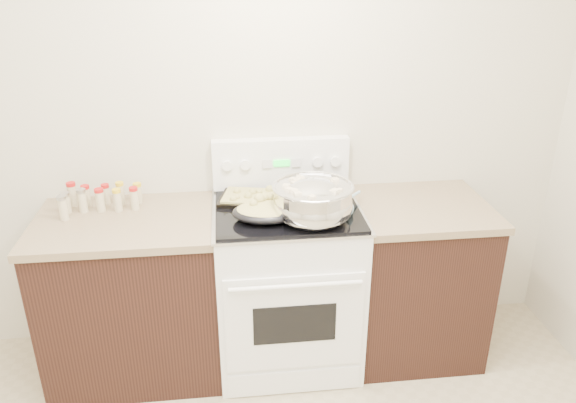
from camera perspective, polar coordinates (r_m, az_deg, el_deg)
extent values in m
cube|color=beige|center=(3.10, -7.39, 8.65)|extent=(4.00, 0.05, 2.70)
cube|color=black|center=(3.20, -15.26, -9.47)|extent=(0.90, 0.64, 0.88)
cube|color=brown|center=(2.98, -16.20, -2.04)|extent=(0.93, 0.67, 0.04)
cube|color=black|center=(3.32, 12.60, -7.84)|extent=(0.70, 0.64, 0.88)
cube|color=brown|center=(3.11, 13.35, -0.61)|extent=(0.73, 0.67, 0.04)
cube|color=white|center=(3.15, -0.11, -8.63)|extent=(0.76, 0.66, 0.92)
cube|color=white|center=(2.88, 0.68, -12.29)|extent=(0.70, 0.01, 0.55)
cube|color=black|center=(2.88, 0.69, -12.37)|extent=(0.42, 0.01, 0.22)
cylinder|color=white|center=(2.71, 0.81, -8.59)|extent=(0.65, 0.02, 0.02)
cube|color=white|center=(3.12, 0.64, -17.83)|extent=(0.70, 0.01, 0.14)
cube|color=silver|center=(2.93, -0.11, -0.93)|extent=(0.78, 0.68, 0.01)
cube|color=black|center=(2.92, -0.11, -0.72)|extent=(0.74, 0.64, 0.01)
cube|color=white|center=(3.14, -0.73, 3.94)|extent=(0.76, 0.07, 0.28)
cylinder|color=white|center=(3.08, -6.22, 3.64)|extent=(0.06, 0.02, 0.06)
cylinder|color=white|center=(3.08, -4.35, 3.73)|extent=(0.06, 0.02, 0.06)
cylinder|color=white|center=(3.12, 3.02, 4.03)|extent=(0.06, 0.02, 0.06)
cylinder|color=white|center=(3.14, 4.83, 4.09)|extent=(0.06, 0.02, 0.06)
cube|color=#19E533|center=(3.10, -0.65, 3.91)|extent=(0.09, 0.00, 0.04)
cube|color=silver|center=(3.09, -2.13, 3.84)|extent=(0.05, 0.00, 0.05)
cube|color=silver|center=(3.10, 0.82, 3.96)|extent=(0.05, 0.00, 0.05)
ellipsoid|color=silver|center=(2.77, 2.54, -0.29)|extent=(0.51, 0.51, 0.24)
cylinder|color=silver|center=(2.80, 2.52, -1.65)|extent=(0.22, 0.22, 0.01)
torus|color=silver|center=(2.73, 2.58, 1.53)|extent=(0.40, 0.40, 0.02)
cylinder|color=silver|center=(2.76, 2.55, 0.20)|extent=(0.38, 0.38, 0.13)
cylinder|color=brown|center=(2.74, 2.58, 1.30)|extent=(0.36, 0.36, 0.00)
cube|color=beige|center=(2.82, 4.80, 2.06)|extent=(0.04, 0.04, 0.03)
cube|color=beige|center=(2.80, 0.87, 2.02)|extent=(0.05, 0.05, 0.03)
cube|color=beige|center=(2.86, 1.13, 2.46)|extent=(0.03, 0.03, 0.02)
cube|color=beige|center=(2.77, 0.74, 1.71)|extent=(0.04, 0.04, 0.03)
cube|color=beige|center=(2.83, 1.27, 2.22)|extent=(0.05, 0.05, 0.03)
cube|color=beige|center=(2.74, 0.94, 1.47)|extent=(0.04, 0.04, 0.03)
cube|color=beige|center=(2.68, 0.69, 0.94)|extent=(0.04, 0.04, 0.03)
cube|color=beige|center=(2.70, 0.11, 1.10)|extent=(0.04, 0.04, 0.03)
cube|color=beige|center=(2.65, 0.95, 0.67)|extent=(0.04, 0.04, 0.03)
cube|color=beige|center=(2.74, -0.19, 1.46)|extent=(0.04, 0.04, 0.03)
cube|color=beige|center=(2.61, 2.45, 0.33)|extent=(0.04, 0.04, 0.03)
cube|color=beige|center=(2.70, 5.26, 1.07)|extent=(0.04, 0.04, 0.02)
cube|color=beige|center=(2.82, 0.45, 2.15)|extent=(0.04, 0.04, 0.03)
cube|color=beige|center=(2.65, 1.17, 0.71)|extent=(0.04, 0.04, 0.02)
cube|color=beige|center=(2.69, 4.57, 0.93)|extent=(0.04, 0.04, 0.03)
cube|color=beige|center=(2.69, 4.79, 0.93)|extent=(0.05, 0.05, 0.03)
ellipsoid|color=black|center=(2.78, -2.08, -1.05)|extent=(0.36, 0.25, 0.08)
ellipsoid|color=tan|center=(2.78, -2.08, -0.82)|extent=(0.32, 0.23, 0.06)
sphere|color=tan|center=(2.83, -1.84, 0.52)|extent=(0.04, 0.04, 0.04)
sphere|color=tan|center=(2.83, -0.38, 0.37)|extent=(0.05, 0.05, 0.05)
sphere|color=tan|center=(2.81, -2.94, 0.30)|extent=(0.05, 0.05, 0.05)
sphere|color=tan|center=(2.83, -2.46, 0.44)|extent=(0.05, 0.05, 0.05)
sphere|color=tan|center=(2.73, -0.12, -0.59)|extent=(0.05, 0.05, 0.05)
sphere|color=tan|center=(2.73, 0.38, -0.50)|extent=(0.05, 0.05, 0.05)
sphere|color=tan|center=(2.82, 0.11, 0.37)|extent=(0.04, 0.04, 0.04)
sphere|color=tan|center=(2.77, -3.52, -0.21)|extent=(0.04, 0.04, 0.04)
cube|color=black|center=(3.01, -3.54, 0.29)|extent=(0.40, 0.32, 0.02)
cube|color=tan|center=(3.00, -3.54, 0.50)|extent=(0.36, 0.28, 0.02)
sphere|color=tan|center=(2.98, -4.08, 0.57)|extent=(0.04, 0.04, 0.04)
sphere|color=tan|center=(3.03, -3.62, 0.95)|extent=(0.04, 0.04, 0.04)
sphere|color=tan|center=(2.95, -5.60, 0.22)|extent=(0.04, 0.04, 0.04)
sphere|color=tan|center=(3.01, -1.19, 0.94)|extent=(0.03, 0.03, 0.03)
sphere|color=tan|center=(3.04, -5.20, 1.06)|extent=(0.04, 0.04, 0.04)
sphere|color=tan|center=(3.03, -2.93, 0.96)|extent=(0.03, 0.03, 0.03)
sphere|color=tan|center=(2.99, -1.63, 0.66)|extent=(0.04, 0.04, 0.04)
sphere|color=tan|center=(2.94, -1.50, 0.33)|extent=(0.03, 0.03, 0.03)
sphere|color=tan|center=(3.05, -1.87, 1.24)|extent=(0.05, 0.05, 0.05)
sphere|color=tan|center=(2.97, -5.19, 0.41)|extent=(0.03, 0.03, 0.03)
cylinder|color=#A2834A|center=(2.95, 1.78, -0.24)|extent=(0.16, 0.19, 0.01)
sphere|color=#A2834A|center=(2.86, 0.63, -0.93)|extent=(0.04, 0.04, 0.04)
sphere|color=#95C2DF|center=(2.85, 5.92, -0.71)|extent=(0.08, 0.08, 0.08)
cylinder|color=#95C2DF|center=(2.94, 6.58, 0.57)|extent=(0.14, 0.23, 0.07)
cylinder|color=#BFB28C|center=(3.20, -21.04, 0.56)|extent=(0.05, 0.05, 0.11)
cylinder|color=#B21414|center=(3.17, -21.22, 1.65)|extent=(0.05, 0.05, 0.02)
cylinder|color=#BFB28C|center=(3.17, -19.80, 0.43)|extent=(0.04, 0.04, 0.10)
cylinder|color=#B21414|center=(3.15, -19.94, 1.39)|extent=(0.05, 0.05, 0.02)
cylinder|color=#BFB28C|center=(3.16, -17.98, 0.59)|extent=(0.04, 0.04, 0.09)
cylinder|color=#B21414|center=(3.14, -18.11, 1.52)|extent=(0.04, 0.04, 0.02)
cylinder|color=#BFB28C|center=(3.13, -16.63, 0.66)|extent=(0.04, 0.04, 0.11)
cylinder|color=gold|center=(3.11, -16.76, 1.73)|extent=(0.04, 0.04, 0.02)
cylinder|color=#BFB28C|center=(3.12, -14.99, 0.69)|extent=(0.04, 0.04, 0.10)
cylinder|color=gold|center=(3.10, -15.10, 1.66)|extent=(0.04, 0.04, 0.02)
cylinder|color=#BFB28C|center=(3.12, -21.60, -0.26)|extent=(0.05, 0.05, 0.09)
cylinder|color=#B2B2B7|center=(3.10, -21.76, 0.69)|extent=(0.05, 0.05, 0.02)
cylinder|color=#BFB28C|center=(3.10, -20.14, -0.06)|extent=(0.05, 0.05, 0.11)
cylinder|color=#B2B2B7|center=(3.07, -20.30, 1.03)|extent=(0.05, 0.05, 0.02)
cylinder|color=#BFB28C|center=(3.08, -18.53, 0.00)|extent=(0.04, 0.04, 0.11)
cylinder|color=#B21414|center=(3.05, -18.68, 1.08)|extent=(0.05, 0.05, 0.02)
cylinder|color=#BFB28C|center=(3.05, -16.91, -0.01)|extent=(0.04, 0.04, 0.11)
cylinder|color=gold|center=(3.03, -17.05, 1.06)|extent=(0.04, 0.04, 0.02)
cylinder|color=#BFB28C|center=(3.05, -15.32, 0.16)|extent=(0.04, 0.04, 0.11)
cylinder|color=#B21414|center=(3.02, -15.45, 1.25)|extent=(0.04, 0.04, 0.02)
cylinder|color=#BFB28C|center=(3.04, -21.87, -0.75)|extent=(0.04, 0.04, 0.11)
cylinder|color=#B2B2B7|center=(3.02, -22.05, 0.35)|extent=(0.05, 0.05, 0.02)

